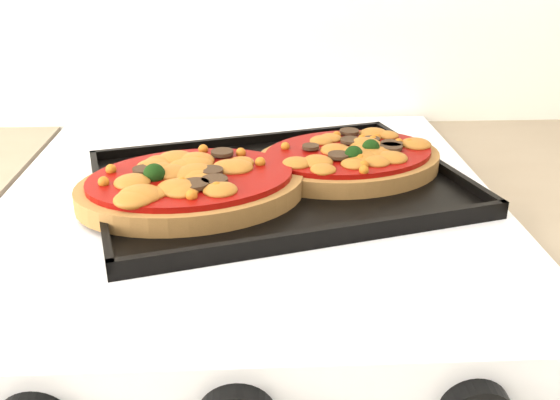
{
  "coord_description": "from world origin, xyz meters",
  "views": [
    {
      "loc": [
        0.02,
        1.0,
        1.21
      ],
      "look_at": [
        0.05,
        1.64,
        0.92
      ],
      "focal_mm": 40.0,
      "sensor_mm": 36.0,
      "label": 1
    }
  ],
  "objects": [
    {
      "name": "baking_tray",
      "position": [
        0.05,
        1.69,
        0.92
      ],
      "size": [
        0.49,
        0.41,
        0.02
      ],
      "primitive_type": "cube",
      "rotation": [
        0.0,
        0.0,
        0.27
      ],
      "color": "black",
      "rests_on": "stove"
    },
    {
      "name": "pizza_left",
      "position": [
        -0.05,
        1.65,
        0.94
      ],
      "size": [
        0.3,
        0.25,
        0.04
      ],
      "primitive_type": null,
      "rotation": [
        0.0,
        0.0,
        0.26
      ],
      "color": "#A86939",
      "rests_on": "baking_tray"
    },
    {
      "name": "pizza_right",
      "position": [
        0.14,
        1.73,
        0.94
      ],
      "size": [
        0.28,
        0.24,
        0.03
      ],
      "primitive_type": null,
      "rotation": [
        0.0,
        0.0,
        0.27
      ],
      "color": "#A86939",
      "rests_on": "baking_tray"
    }
  ]
}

